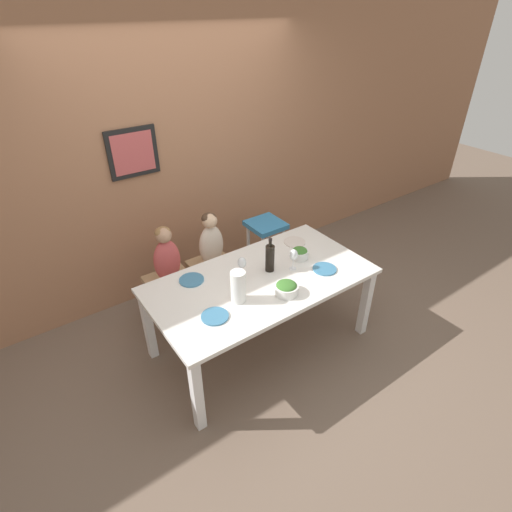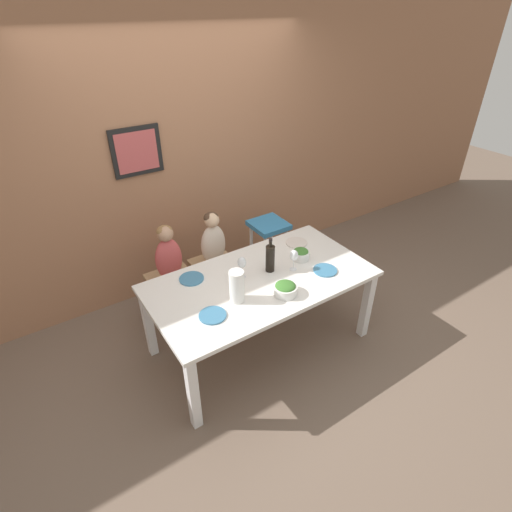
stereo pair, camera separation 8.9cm
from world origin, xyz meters
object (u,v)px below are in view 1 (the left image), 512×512
at_px(chair_far_center, 213,270).
at_px(paper_towel_roll, 238,287).
at_px(salad_bowl_large, 286,288).
at_px(person_child_center, 211,239).
at_px(wine_bottle, 270,258).
at_px(dinner_plate_front_left, 215,316).
at_px(dinner_plate_back_right, 295,242).
at_px(person_child_left, 166,255).
at_px(chair_right_highchair, 266,236).
at_px(dinner_plate_back_left, 192,280).
at_px(chair_far_left, 171,286).
at_px(wine_glass_far, 242,263).
at_px(wine_glass_near, 294,255).
at_px(dinner_plate_front_right, 325,269).
at_px(salad_bowl_small, 300,253).

xyz_separation_m(chair_far_center, paper_towel_roll, (-0.27, -0.89, 0.46)).
bearing_deg(salad_bowl_large, person_child_center, 94.37).
relative_size(person_child_center, salad_bowl_large, 2.91).
distance_m(wine_bottle, dinner_plate_front_left, 0.73).
xyz_separation_m(dinner_plate_front_left, dinner_plate_back_right, (1.14, 0.46, 0.00)).
distance_m(person_child_left, paper_towel_roll, 0.91).
bearing_deg(dinner_plate_back_right, wine_bottle, -154.17).
distance_m(chair_right_highchair, salad_bowl_large, 1.19).
xyz_separation_m(paper_towel_roll, salad_bowl_large, (0.35, -0.14, -0.08)).
height_order(chair_far_center, dinner_plate_back_left, dinner_plate_back_left).
xyz_separation_m(chair_far_left, wine_glass_far, (0.37, -0.65, 0.47)).
distance_m(chair_far_left, salad_bowl_large, 1.22).
distance_m(person_child_left, wine_glass_far, 0.76).
distance_m(chair_far_center, dinner_plate_front_left, 1.13).
distance_m(wine_glass_near, dinner_plate_back_right, 0.45).
xyz_separation_m(chair_far_center, chair_right_highchair, (0.64, 0.00, 0.17)).
relative_size(dinner_plate_back_left, dinner_plate_front_right, 1.00).
relative_size(wine_glass_near, salad_bowl_large, 1.01).
height_order(chair_far_center, person_child_left, person_child_left).
distance_m(chair_far_center, paper_towel_roll, 1.04).
relative_size(salad_bowl_small, dinner_plate_front_left, 0.77).
bearing_deg(wine_bottle, paper_towel_roll, -157.17).
bearing_deg(wine_glass_near, person_child_left, 134.46).
relative_size(chair_right_highchair, person_child_left, 1.32).
relative_size(salad_bowl_large, salad_bowl_small, 1.22).
relative_size(person_child_center, wine_glass_near, 2.88).
bearing_deg(dinner_plate_back_left, salad_bowl_small, -15.12).
xyz_separation_m(person_child_left, wine_glass_far, (0.37, -0.65, 0.12)).
bearing_deg(paper_towel_roll, dinner_plate_back_right, 24.39).
bearing_deg(chair_far_left, paper_towel_roll, -78.30).
xyz_separation_m(wine_glass_far, dinner_plate_back_right, (0.70, 0.17, -0.13)).
xyz_separation_m(chair_far_center, dinner_plate_front_right, (0.54, -0.96, 0.34)).
height_order(wine_glass_near, salad_bowl_large, wine_glass_near).
relative_size(chair_far_left, salad_bowl_small, 3.00).
bearing_deg(wine_glass_near, person_child_center, 112.56).
bearing_deg(person_child_left, chair_far_center, -0.10).
distance_m(person_child_center, wine_glass_near, 0.88).
distance_m(paper_towel_roll, wine_glass_near, 0.61).
bearing_deg(wine_glass_far, chair_right_highchair, 41.97).
distance_m(salad_bowl_large, dinner_plate_front_right, 0.47).
bearing_deg(chair_far_center, wine_glass_near, -67.42).
xyz_separation_m(person_child_center, dinner_plate_back_left, (-0.44, -0.45, -0.01)).
bearing_deg(person_child_center, dinner_plate_back_right, -37.64).
relative_size(wine_bottle, dinner_plate_front_right, 1.54).
relative_size(salad_bowl_large, dinner_plate_front_left, 0.94).
height_order(chair_far_left, chair_far_center, same).
xyz_separation_m(wine_glass_far, salad_bowl_small, (0.57, -0.05, -0.09)).
height_order(chair_far_left, dinner_plate_front_left, dinner_plate_front_left).
bearing_deg(wine_glass_near, dinner_plate_front_left, -170.43).
distance_m(salad_bowl_large, dinner_plate_front_left, 0.60).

